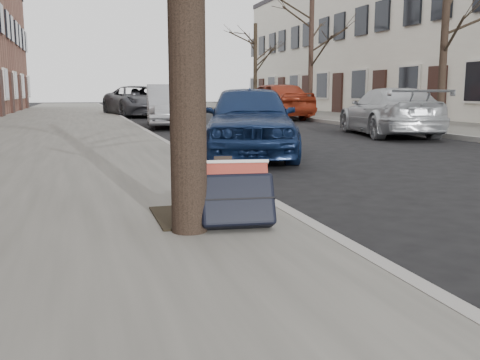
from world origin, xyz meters
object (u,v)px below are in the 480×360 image
object	(u,v)px
suitcase_navy	(237,200)
car_near_front	(249,120)
suitcase_red	(224,194)
car_near_mid	(170,106)

from	to	relation	value
suitcase_navy	car_near_front	bearing A→B (deg)	78.02
suitcase_navy	car_near_front	xyz separation A→B (m)	(1.81, 5.38, 0.31)
suitcase_red	car_near_mid	xyz separation A→B (m)	(1.86, 13.81, 0.32)
car_near_mid	suitcase_navy	bearing A→B (deg)	-91.58
car_near_front	car_near_mid	world-z (taller)	car_near_mid
suitcase_red	car_near_front	bearing A→B (deg)	80.06
car_near_front	car_near_mid	distance (m)	8.50
suitcase_navy	car_near_front	size ratio (longest dim) A/B	0.15
suitcase_red	car_near_mid	bearing A→B (deg)	91.96
suitcase_navy	car_near_mid	xyz separation A→B (m)	(1.78, 13.88, 0.36)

